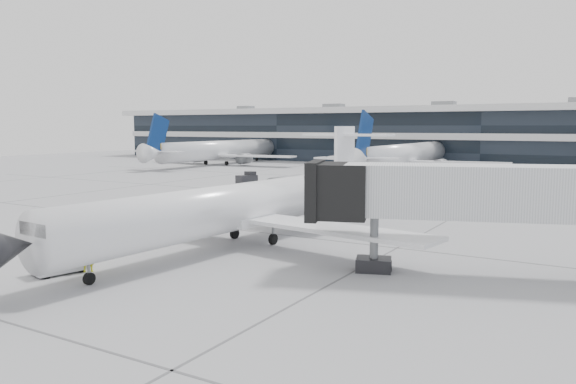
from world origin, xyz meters
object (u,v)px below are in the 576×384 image
Objects in this scene: baggage_tug at (60,260)px; ramp_worker at (87,252)px; jet_bridge at (510,194)px; regional_jet at (241,205)px.

ramp_worker is at bearing 54.33° from baggage_tug.
baggage_tug is at bearing -170.92° from jet_bridge.
regional_jet is 9.94m from ramp_worker.
baggage_tug is at bearing -106.13° from regional_jet.
jet_bridge is 8.51× the size of ramp_worker.
baggage_tug is (-3.93, -10.26, -1.82)m from regional_jet.
ramp_worker is at bearing -171.69° from jet_bridge.
ramp_worker is 1.38m from baggage_tug.
jet_bridge is at bearing 5.89° from regional_jet.
regional_jet is at bearing 82.89° from baggage_tug.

